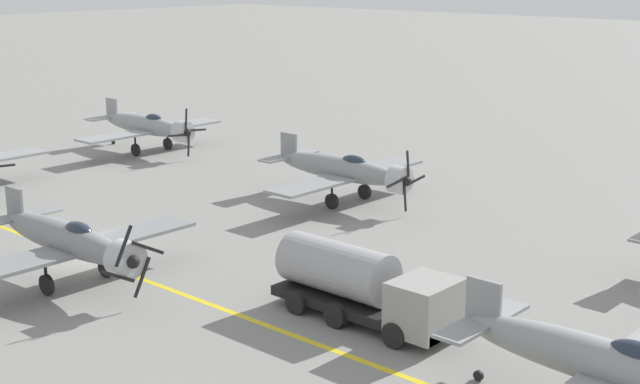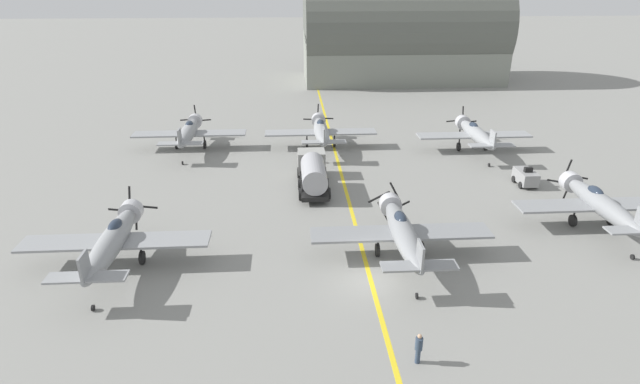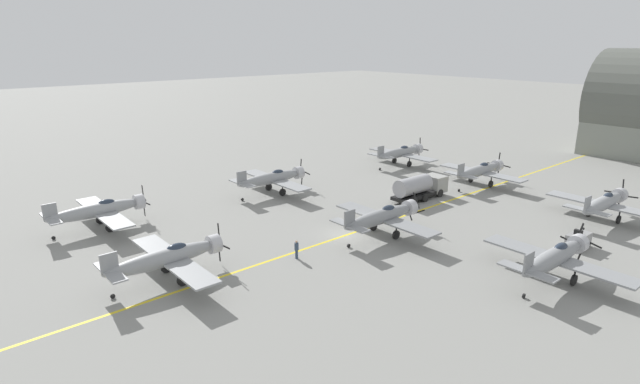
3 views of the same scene
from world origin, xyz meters
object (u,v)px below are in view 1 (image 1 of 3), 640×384
(airplane_mid_center, at_px, (70,240))
(fuel_tanker, at_px, (364,286))
(airplane_far_center, at_px, (611,365))
(airplane_mid_left, at_px, (344,170))
(airplane_near_left, at_px, (148,126))

(airplane_mid_center, bearing_deg, fuel_tanker, 129.35)
(airplane_far_center, height_order, fuel_tanker, airplane_far_center)
(airplane_far_center, distance_m, airplane_mid_left, 27.35)
(airplane_far_center, relative_size, fuel_tanker, 1.50)
(airplane_near_left, relative_size, fuel_tanker, 1.50)
(airplane_near_left, relative_size, airplane_far_center, 1.00)
(fuel_tanker, bearing_deg, airplane_mid_left, -137.30)
(airplane_mid_center, bearing_deg, airplane_far_center, 115.77)
(airplane_far_center, height_order, airplane_mid_center, airplane_far_center)
(airplane_near_left, height_order, fuel_tanker, airplane_near_left)
(airplane_near_left, xyz_separation_m, fuel_tanker, (14.74, 32.77, -0.50))
(airplane_near_left, xyz_separation_m, airplane_mid_left, (1.42, 20.47, 0.00))
(fuel_tanker, bearing_deg, airplane_near_left, -114.23)
(airplane_far_center, height_order, airplane_mid_left, airplane_far_center)
(airplane_mid_left, relative_size, airplane_mid_center, 1.00)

